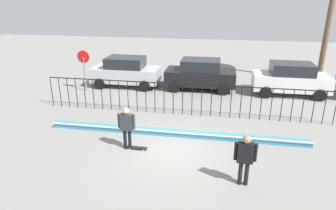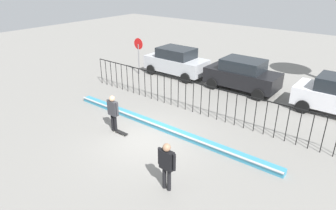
# 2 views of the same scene
# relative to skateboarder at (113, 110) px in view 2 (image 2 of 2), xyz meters

# --- Properties ---
(ground_plane) EXTENTS (60.00, 60.00, 0.00)m
(ground_plane) POSITION_rel_skateboarder_xyz_m (1.65, 0.29, -1.02)
(ground_plane) COLOR gray
(bowl_coping_ledge) EXTENTS (11.00, 0.40, 0.27)m
(bowl_coping_ledge) POSITION_rel_skateboarder_xyz_m (1.65, 1.43, -0.90)
(bowl_coping_ledge) COLOR teal
(bowl_coping_ledge) RESTS_ON ground
(perimeter_fence) EXTENTS (14.04, 0.04, 1.61)m
(perimeter_fence) POSITION_rel_skateboarder_xyz_m (1.65, 3.84, -0.02)
(perimeter_fence) COLOR black
(perimeter_fence) RESTS_ON ground
(skateboarder) EXTENTS (0.69, 0.26, 1.71)m
(skateboarder) POSITION_rel_skateboarder_xyz_m (0.00, 0.00, 0.00)
(skateboarder) COLOR black
(skateboarder) RESTS_ON ground
(skateboard) EXTENTS (0.80, 0.20, 0.07)m
(skateboard) POSITION_rel_skateboarder_xyz_m (0.37, 0.00, -0.96)
(skateboard) COLOR black
(skateboard) RESTS_ON ground
(camera_operator) EXTENTS (0.70, 0.26, 1.72)m
(camera_operator) POSITION_rel_skateboarder_xyz_m (4.30, -1.63, 0.01)
(camera_operator) COLOR black
(camera_operator) RESTS_ON ground
(parked_car_silver) EXTENTS (4.30, 2.12, 1.90)m
(parked_car_silver) POSITION_rel_skateboarder_xyz_m (-2.61, 8.10, -0.05)
(parked_car_silver) COLOR #B7BABF
(parked_car_silver) RESTS_ON ground
(parked_car_black) EXTENTS (4.30, 2.12, 1.90)m
(parked_car_black) POSITION_rel_skateboarder_xyz_m (2.18, 8.25, -0.05)
(parked_car_black) COLOR black
(parked_car_black) RESTS_ON ground
(stop_sign) EXTENTS (0.76, 0.07, 2.50)m
(stop_sign) POSITION_rel_skateboarder_xyz_m (-4.78, 6.71, 0.59)
(stop_sign) COLOR slate
(stop_sign) RESTS_ON ground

